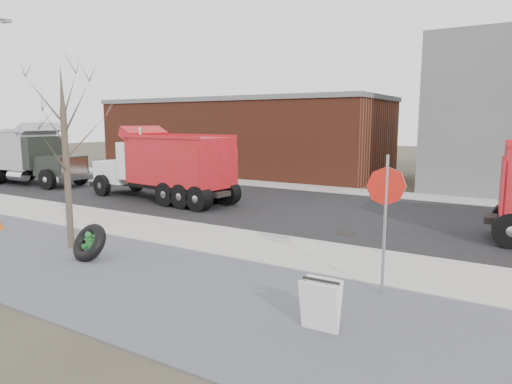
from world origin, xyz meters
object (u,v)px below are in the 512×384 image
Objects in this scene: fire_hydrant at (89,246)px; dump_truck_grey at (23,153)px; truck_tire at (89,243)px; stop_sign at (386,202)px; dump_truck_red_b at (164,164)px; sandwich_board at (320,305)px.

dump_truck_grey is at bearing 159.05° from fire_hydrant.
stop_sign is (7.37, 1.55, 1.55)m from truck_tire.
dump_truck_red_b is (-4.63, 7.94, 1.26)m from truck_tire.
stop_sign reaches higher than sandwich_board.
fire_hydrant is 0.18m from truck_tire.
fire_hydrant is 0.10× the size of dump_truck_grey.
fire_hydrant is 0.26× the size of stop_sign.
truck_tire is 9.27m from dump_truck_red_b.
dump_truck_grey is (-15.83, 8.04, 1.33)m from truck_tire.
sandwich_board is 14.49m from dump_truck_red_b.
dump_truck_red_b is at bearing -3.75° from dump_truck_grey.
stop_sign is 2.76m from sandwich_board.
stop_sign is 13.59m from dump_truck_red_b.
fire_hydrant is 7.10m from sandwich_board.
dump_truck_grey reaches higher than dump_truck_red_b.
truck_tire is 7.69m from stop_sign.
truck_tire is at bearing -175.26° from stop_sign.
stop_sign is 3.18× the size of sandwich_board.
sandwich_board is (6.94, -0.71, 0.03)m from truck_tire.
stop_sign reaches higher than fire_hydrant.
stop_sign is at bearing 11.90° from truck_tire.
sandwich_board is at bearing -107.98° from stop_sign.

